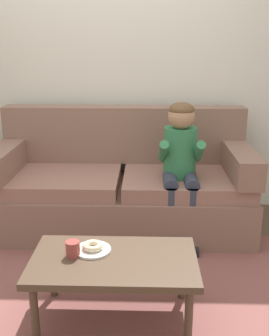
% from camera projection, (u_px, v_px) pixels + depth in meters
% --- Properties ---
extents(ground, '(10.00, 10.00, 0.00)m').
position_uv_depth(ground, '(104.00, 278.00, 2.78)').
color(ground, brown).
extents(wall_back, '(8.00, 0.10, 2.80)m').
position_uv_depth(wall_back, '(116.00, 58.00, 3.69)').
color(wall_back, silver).
rests_on(wall_back, ground).
extents(area_rug, '(2.70, 1.77, 0.01)m').
position_uv_depth(area_rug, '(99.00, 299.00, 2.54)').
color(area_rug, brown).
rests_on(area_rug, ground).
extents(couch, '(2.13, 0.90, 1.00)m').
position_uv_depth(couch, '(122.00, 187.00, 3.49)').
color(couch, '#846051').
rests_on(couch, ground).
extents(coffee_table, '(0.92, 0.54, 0.40)m').
position_uv_depth(coffee_table, '(114.00, 266.00, 2.26)').
color(coffee_table, '#4C3828').
rests_on(coffee_table, ground).
extents(person_child, '(0.34, 0.58, 1.10)m').
position_uv_depth(person_child, '(181.00, 159.00, 3.17)').
color(person_child, '#337A4C').
rests_on(person_child, ground).
extents(plate, '(0.21, 0.21, 0.01)m').
position_uv_depth(plate, '(93.00, 250.00, 2.33)').
color(plate, white).
rests_on(plate, coffee_table).
extents(donut, '(0.14, 0.14, 0.04)m').
position_uv_depth(donut, '(93.00, 246.00, 2.32)').
color(donut, beige).
rests_on(donut, plate).
extents(mug, '(0.08, 0.08, 0.09)m').
position_uv_depth(mug, '(73.00, 249.00, 2.26)').
color(mug, '#993D38').
rests_on(mug, coffee_table).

